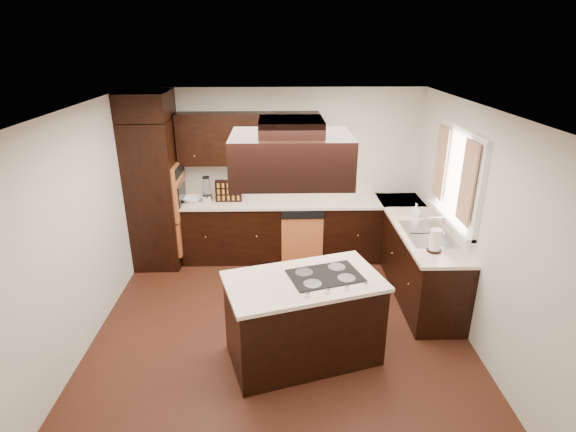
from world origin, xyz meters
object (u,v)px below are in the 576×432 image
(range_hood, at_px, (291,158))
(spice_rack, at_px, (229,191))
(island, at_px, (303,320))
(oven_column, at_px, (155,194))

(range_hood, relative_size, spice_rack, 2.79)
(island, height_order, spice_rack, spice_rack)
(range_hood, height_order, spice_rack, range_hood)
(oven_column, bearing_deg, range_hood, -50.26)
(island, relative_size, range_hood, 1.41)
(island, bearing_deg, spice_rack, 95.92)
(spice_rack, bearing_deg, oven_column, -175.69)
(spice_rack, bearing_deg, island, -67.60)
(island, height_order, range_hood, range_hood)
(oven_column, xyz_separation_m, island, (2.01, -2.23, -0.62))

